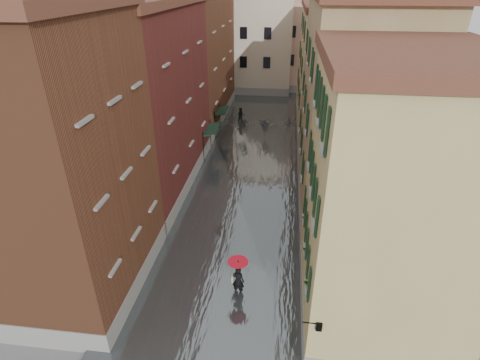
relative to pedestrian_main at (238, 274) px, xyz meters
The scene contains 16 objects.
ground 2.44m from the pedestrian_main, 115.39° to the left, with size 120.00×120.00×0.00m, color slate.
floodwater 14.94m from the pedestrian_main, 93.41° to the left, with size 10.00×60.00×0.20m, color #4C5354.
building_left_near 9.45m from the pedestrian_main, behind, with size 6.00×8.00×13.00m, color brown.
building_left_mid 14.31m from the pedestrian_main, 125.97° to the left, with size 6.00×14.00×12.50m, color #5C1E1D.
building_left_far 27.64m from the pedestrian_main, 106.95° to the left, with size 6.00×16.00×14.00m, color brown.
building_right_near 7.57m from the pedestrian_main, ahead, with size 6.00×8.00×11.50m, color tan.
building_right_mid 13.51m from the pedestrian_main, 60.64° to the left, with size 6.00×14.00×13.00m, color tan.
building_right_far 26.95m from the pedestrian_main, 76.70° to the left, with size 6.00×16.00×11.50m, color tan.
building_end_cream 40.39m from the pedestrian_main, 95.57° to the left, with size 12.00×9.00×13.00m, color beige.
building_end_pink 42.44m from the pedestrian_main, 83.04° to the left, with size 10.00×9.00×12.00m, color #CF9C91.
awning_near 16.78m from the pedestrian_main, 105.14° to the left, with size 1.09×3.13×2.80m.
awning_far 21.68m from the pedestrian_main, 101.66° to the left, with size 1.09×2.75×2.80m.
wall_lantern 5.65m from the pedestrian_main, 50.19° to the right, with size 0.71×0.22×0.35m.
window_planters 3.92m from the pedestrian_main, ahead, with size 0.59×5.47×0.84m.
pedestrian_main is the anchor object (origin of this frame).
pedestrian_far 25.05m from the pedestrian_main, 96.65° to the left, with size 0.84×0.66×1.74m, color black.
Camera 1 is at (2.70, -15.58, 13.98)m, focal length 28.00 mm.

